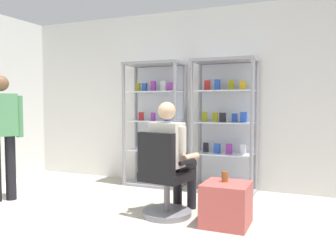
% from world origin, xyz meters
% --- Properties ---
extents(back_wall, '(6.00, 0.10, 2.70)m').
position_xyz_m(back_wall, '(0.00, 3.00, 1.35)').
color(back_wall, silver).
rests_on(back_wall, ground).
extents(display_cabinet_left, '(0.90, 0.45, 1.90)m').
position_xyz_m(display_cabinet_left, '(-0.55, 2.76, 0.97)').
color(display_cabinet_left, gray).
rests_on(display_cabinet_left, ground).
extents(display_cabinet_right, '(0.90, 0.45, 1.90)m').
position_xyz_m(display_cabinet_right, '(0.55, 2.76, 0.96)').
color(display_cabinet_right, gray).
rests_on(display_cabinet_right, ground).
extents(office_chair, '(0.60, 0.56, 0.96)m').
position_xyz_m(office_chair, '(0.22, 1.33, 0.39)').
color(office_chair, slate).
rests_on(office_chair, ground).
extents(seated_shopkeeper, '(0.53, 0.61, 1.29)m').
position_xyz_m(seated_shopkeeper, '(0.24, 1.49, 0.71)').
color(seated_shopkeeper, black).
rests_on(seated_shopkeeper, ground).
extents(storage_crate, '(0.47, 0.48, 0.45)m').
position_xyz_m(storage_crate, '(0.92, 1.34, 0.22)').
color(storage_crate, '#B24C47').
rests_on(storage_crate, ground).
extents(tea_glass, '(0.07, 0.07, 0.11)m').
position_xyz_m(tea_glass, '(0.89, 1.38, 0.50)').
color(tea_glass, brown).
rests_on(tea_glass, storage_crate).
extents(standing_customer, '(0.38, 0.45, 1.63)m').
position_xyz_m(standing_customer, '(-1.99, 1.13, 0.93)').
color(standing_customer, black).
rests_on(standing_customer, ground).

